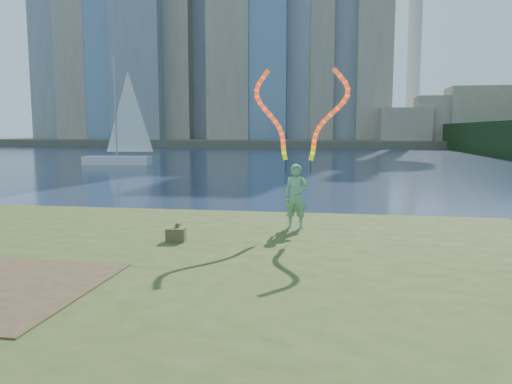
# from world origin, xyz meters

# --- Properties ---
(ground) EXTENTS (320.00, 320.00, 0.00)m
(ground) POSITION_xyz_m (0.00, 0.00, 0.00)
(ground) COLOR #1A2741
(ground) RESTS_ON ground
(grassy_knoll) EXTENTS (20.00, 18.00, 0.80)m
(grassy_knoll) POSITION_xyz_m (0.00, -2.30, 0.34)
(grassy_knoll) COLOR #364518
(grassy_knoll) RESTS_ON ground
(far_shore) EXTENTS (320.00, 40.00, 1.20)m
(far_shore) POSITION_xyz_m (0.00, 95.00, 0.60)
(far_shore) COLOR #4A4536
(far_shore) RESTS_ON ground
(woman_with_ribbons) EXTENTS (1.97, 0.40, 3.86)m
(woman_with_ribbons) POSITION_xyz_m (1.82, 1.87, 2.25)
(woman_with_ribbons) COLOR #137A32
(woman_with_ribbons) RESTS_ON grassy_knoll
(canvas_bag) EXTENTS (0.40, 0.45, 0.35)m
(canvas_bag) POSITION_xyz_m (-0.44, 0.12, 0.95)
(canvas_bag) COLOR #484126
(canvas_bag) RESTS_ON grassy_knoll
(sailboat) EXTENTS (6.10, 2.41, 9.16)m
(sailboat) POSITION_xyz_m (-15.90, 31.53, 1.58)
(sailboat) COLOR silver
(sailboat) RESTS_ON ground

